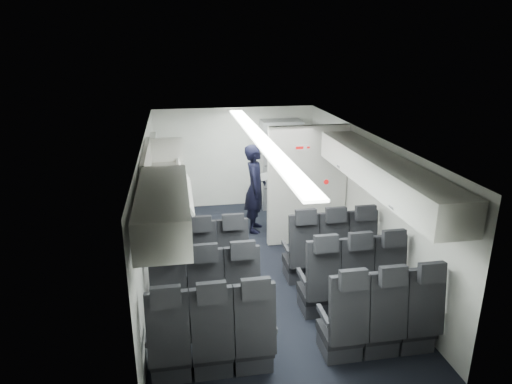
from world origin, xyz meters
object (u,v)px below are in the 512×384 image
object	(u,v)px
galley_unit	(281,164)
flight_attendant	(255,188)
seat_row_rear	(299,332)
carry_on_bag	(166,177)
seat_row_front	(267,259)
seat_row_mid	(281,291)
boarding_door	(156,187)

from	to	relation	value
galley_unit	flight_attendant	bearing A→B (deg)	-122.34
seat_row_rear	carry_on_bag	xyz separation A→B (m)	(-1.40, 1.73, 1.37)
seat_row_front	seat_row_rear	size ratio (longest dim) A/B	1.00
galley_unit	seat_row_front	bearing A→B (deg)	-106.28
seat_row_rear	galley_unit	bearing A→B (deg)	79.35
flight_attendant	galley_unit	bearing A→B (deg)	-17.21
seat_row_mid	boarding_door	xyz separation A→B (m)	(-1.64, 2.99, 0.55)
boarding_door	flight_attendant	bearing A→B (deg)	-1.47
galley_unit	seat_row_mid	bearing A→B (deg)	-102.88
boarding_door	flight_attendant	world-z (taller)	boarding_door
seat_row_rear	carry_on_bag	bearing A→B (deg)	129.01
seat_row_front	carry_on_bag	bearing A→B (deg)	-177.01
boarding_door	seat_row_rear	bearing A→B (deg)	-67.13
seat_row_front	flight_attendant	bearing A→B (deg)	84.93
seat_row_front	flight_attendant	xyz separation A→B (m)	(0.18, 2.04, 0.44)
seat_row_mid	seat_row_rear	size ratio (longest dim) A/B	1.00
flight_attendant	seat_row_front	bearing A→B (deg)	-169.94
flight_attendant	carry_on_bag	size ratio (longest dim) A/B	4.68
seat_row_mid	flight_attendant	xyz separation A→B (m)	(0.18, 2.94, 0.44)
seat_row_front	flight_attendant	size ratio (longest dim) A/B	1.97
boarding_door	carry_on_bag	distance (m)	2.32
flight_attendant	carry_on_bag	xyz separation A→B (m)	(-1.58, -2.11, 0.93)
seat_row_rear	flight_attendant	bearing A→B (deg)	87.30
galley_unit	flight_attendant	distance (m)	1.44
flight_attendant	seat_row_mid	bearing A→B (deg)	-168.39
seat_row_mid	galley_unit	world-z (taller)	galley_unit
seat_row_mid	boarding_door	world-z (taller)	boarding_door
galley_unit	boarding_door	xyz separation A→B (m)	(-2.59, -1.17, 0.00)
galley_unit	carry_on_bag	bearing A→B (deg)	-125.23
seat_row_rear	galley_unit	world-z (taller)	galley_unit
galley_unit	seat_row_rear	bearing A→B (deg)	-100.65
seat_row_front	galley_unit	world-z (taller)	galley_unit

